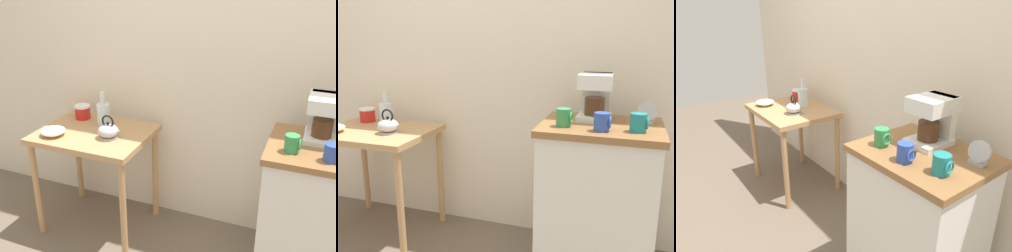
% 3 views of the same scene
% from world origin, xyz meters
% --- Properties ---
extents(ground_plane, '(8.00, 8.00, 0.00)m').
position_xyz_m(ground_plane, '(0.00, 0.00, 0.00)').
color(ground_plane, '#6B5B4C').
extents(back_wall, '(4.40, 0.10, 2.80)m').
position_xyz_m(back_wall, '(0.10, 0.46, 1.40)').
color(back_wall, beige).
rests_on(back_wall, ground_plane).
extents(wooden_table, '(0.76, 0.59, 0.76)m').
position_xyz_m(wooden_table, '(-0.69, 0.05, 0.65)').
color(wooden_table, tan).
rests_on(wooden_table, ground_plane).
extents(kitchen_counter, '(0.64, 0.54, 0.91)m').
position_xyz_m(kitchen_counter, '(0.80, 0.03, 0.46)').
color(kitchen_counter, white).
rests_on(kitchen_counter, ground_plane).
extents(bowl_stoneware, '(0.17, 0.17, 0.05)m').
position_xyz_m(bowl_stoneware, '(-0.92, -0.10, 0.79)').
color(bowl_stoneware, beige).
rests_on(bowl_stoneware, wooden_table).
extents(teakettle, '(0.17, 0.14, 0.16)m').
position_xyz_m(teakettle, '(-0.55, 0.00, 0.81)').
color(teakettle, '#B2B5BA').
rests_on(teakettle, wooden_table).
extents(glass_carafe_vase, '(0.09, 0.09, 0.25)m').
position_xyz_m(glass_carafe_vase, '(-0.68, 0.17, 0.84)').
color(glass_carafe_vase, silver).
rests_on(glass_carafe_vase, wooden_table).
extents(canister_enamel, '(0.11, 0.11, 0.10)m').
position_xyz_m(canister_enamel, '(-0.90, 0.23, 0.81)').
color(canister_enamel, red).
rests_on(canister_enamel, wooden_table).
extents(coffee_maker, '(0.18, 0.22, 0.26)m').
position_xyz_m(coffee_maker, '(0.75, 0.15, 1.06)').
color(coffee_maker, white).
rests_on(coffee_maker, kitchen_counter).
extents(mug_tall_green, '(0.08, 0.08, 0.10)m').
position_xyz_m(mug_tall_green, '(0.62, -0.09, 0.96)').
color(mug_tall_green, '#338C4C').
rests_on(mug_tall_green, kitchen_counter).
extents(mug_blue, '(0.08, 0.08, 0.09)m').
position_xyz_m(mug_blue, '(0.81, -0.12, 0.96)').
color(mug_blue, '#2D4CAD').
rests_on(mug_blue, kitchen_counter).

